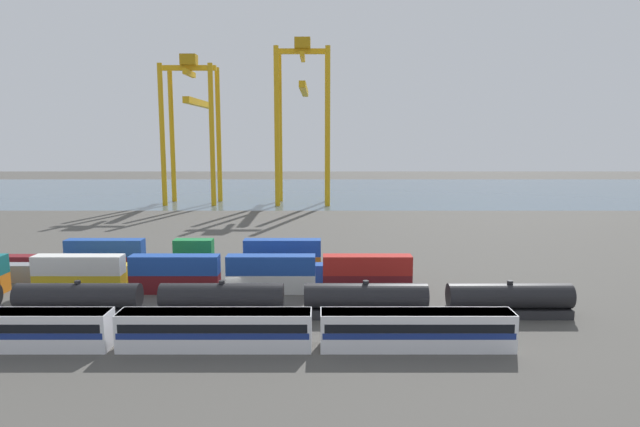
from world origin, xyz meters
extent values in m
plane|color=#4C4944|center=(0.00, 40.00, 0.00)|extent=(420.00, 420.00, 0.00)
cube|color=#475B6B|center=(0.00, 137.29, 0.00)|extent=(400.00, 110.00, 0.01)
cube|color=silver|center=(-18.94, -18.66, 1.95)|extent=(19.43, 3.10, 3.90)
cube|color=navy|center=(-18.94, -18.66, 1.85)|extent=(19.04, 3.14, 0.64)
cube|color=black|center=(-18.94, -18.66, 2.63)|extent=(18.65, 3.13, 0.90)
cube|color=slate|center=(-18.94, -18.66, 3.72)|extent=(19.23, 2.85, 0.36)
cube|color=silver|center=(1.39, -18.66, 1.95)|extent=(19.43, 3.10, 3.90)
cube|color=navy|center=(1.39, -18.66, 1.85)|extent=(19.04, 3.14, 0.64)
cube|color=black|center=(1.39, -18.66, 2.63)|extent=(18.65, 3.13, 0.90)
cube|color=slate|center=(1.39, -18.66, 3.72)|extent=(19.23, 2.85, 0.36)
cube|color=silver|center=(21.71, -18.66, 1.95)|extent=(19.43, 3.10, 3.90)
cube|color=navy|center=(21.71, -18.66, 1.85)|extent=(19.04, 3.14, 0.64)
cube|color=black|center=(21.71, -18.66, 2.63)|extent=(18.65, 3.13, 0.90)
cube|color=slate|center=(21.71, -18.66, 3.72)|extent=(19.23, 2.85, 0.36)
cube|color=#232326|center=(-16.68, -8.99, 0.55)|extent=(14.56, 2.50, 1.10)
cylinder|color=black|center=(-16.68, -8.99, 2.59)|extent=(14.56, 2.98, 2.98)
cylinder|color=black|center=(-16.68, -8.99, 4.26)|extent=(0.70, 0.70, 0.36)
cube|color=#232326|center=(0.34, -8.99, 0.55)|extent=(14.56, 2.50, 1.10)
cylinder|color=black|center=(0.34, -8.99, 2.59)|extent=(14.56, 2.98, 2.98)
cylinder|color=black|center=(0.34, -8.99, 4.26)|extent=(0.70, 0.70, 0.36)
cube|color=#232326|center=(17.37, -8.99, 0.55)|extent=(14.56, 2.50, 1.10)
cylinder|color=black|center=(17.37, -8.99, 2.59)|extent=(14.56, 2.98, 2.98)
cylinder|color=black|center=(17.37, -8.99, 4.26)|extent=(0.70, 0.70, 0.36)
cube|color=#232326|center=(34.39, -8.99, 0.55)|extent=(14.56, 2.50, 1.10)
cylinder|color=black|center=(34.39, -8.99, 2.59)|extent=(14.56, 2.98, 2.98)
cylinder|color=black|center=(34.39, -8.99, 4.26)|extent=(0.70, 0.70, 0.36)
cube|color=gold|center=(-21.06, 1.17, 1.30)|extent=(12.10, 2.44, 2.60)
cube|color=silver|center=(-21.06, 1.17, 3.90)|extent=(12.10, 2.44, 2.60)
cube|color=maroon|center=(-7.90, 1.17, 1.30)|extent=(12.10, 2.44, 2.60)
cube|color=#1C4299|center=(-7.90, 1.17, 3.90)|extent=(12.10, 2.44, 2.60)
cube|color=silver|center=(5.25, 1.17, 1.30)|extent=(12.10, 2.44, 2.60)
cube|color=#1C4299|center=(5.25, 1.17, 3.90)|extent=(12.10, 2.44, 2.60)
cube|color=maroon|center=(18.41, 1.17, 1.30)|extent=(12.10, 2.44, 2.60)
cube|color=#AD211C|center=(18.41, 1.17, 3.90)|extent=(12.10, 2.44, 2.60)
cube|color=slate|center=(-33.45, 6.87, 1.30)|extent=(12.10, 2.44, 2.60)
cube|color=gold|center=(-19.81, 6.87, 1.30)|extent=(12.10, 2.44, 2.60)
cube|color=#1C4299|center=(-6.18, 6.87, 1.30)|extent=(6.04, 2.44, 2.60)
cube|color=#1C4299|center=(7.46, 6.87, 1.30)|extent=(12.10, 2.44, 2.60)
cube|color=maroon|center=(-35.91, 12.58, 1.30)|extent=(12.10, 2.44, 2.60)
cube|color=maroon|center=(-21.93, 12.58, 1.30)|extent=(12.10, 2.44, 2.60)
cube|color=#1C4299|center=(-21.93, 12.58, 3.90)|extent=(12.10, 2.44, 2.60)
cube|color=#146066|center=(-7.95, 12.58, 1.30)|extent=(6.04, 2.44, 2.60)
cube|color=#197538|center=(-7.95, 12.58, 3.90)|extent=(6.04, 2.44, 2.60)
cube|color=orange|center=(6.03, 12.58, 1.30)|extent=(12.10, 2.44, 2.60)
cube|color=#1C4299|center=(6.03, 12.58, 3.90)|extent=(12.10, 2.44, 2.60)
cube|color=silver|center=(20.01, 12.58, 1.30)|extent=(12.10, 2.44, 2.60)
cylinder|color=gold|center=(-35.54, 93.64, 21.25)|extent=(1.50, 1.50, 42.51)
cylinder|color=gold|center=(-20.58, 93.64, 21.25)|extent=(1.50, 1.50, 42.51)
cylinder|color=gold|center=(-35.54, 104.47, 21.25)|extent=(1.50, 1.50, 42.51)
cylinder|color=gold|center=(-20.58, 104.47, 21.25)|extent=(1.50, 1.50, 42.51)
cube|color=gold|center=(-28.06, 99.05, 41.71)|extent=(16.56, 1.20, 1.60)
cube|color=gold|center=(-28.06, 99.05, 40.11)|extent=(1.20, 12.43, 1.60)
cube|color=gold|center=(-28.06, 112.13, 31.87)|extent=(2.00, 37.36, 2.00)
cube|color=#A77A10|center=(-28.06, 99.05, 44.11)|extent=(4.80, 4.00, 3.20)
cylinder|color=gold|center=(-0.97, 93.10, 23.71)|extent=(1.50, 1.50, 47.41)
cylinder|color=gold|center=(14.26, 93.10, 23.71)|extent=(1.50, 1.50, 47.41)
cylinder|color=gold|center=(-0.97, 105.01, 23.71)|extent=(1.50, 1.50, 47.41)
cylinder|color=gold|center=(14.26, 105.01, 23.71)|extent=(1.50, 1.50, 47.41)
cube|color=gold|center=(6.64, 99.05, 46.61)|extent=(16.83, 1.20, 1.60)
cube|color=gold|center=(6.64, 99.05, 45.01)|extent=(1.20, 13.51, 1.60)
cube|color=gold|center=(6.64, 113.18, 36.38)|extent=(2.00, 40.35, 2.00)
cube|color=#A77A10|center=(6.64, 99.05, 49.01)|extent=(4.80, 4.00, 3.20)
camera|label=1|loc=(11.95, -71.07, 21.46)|focal=30.45mm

